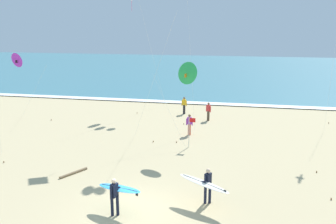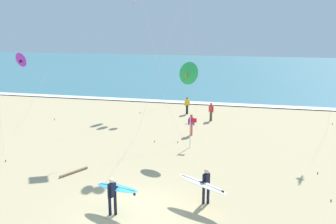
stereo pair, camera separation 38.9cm
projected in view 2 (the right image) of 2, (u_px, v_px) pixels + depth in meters
name	position (u px, v px, depth m)	size (l,w,h in m)	color
ground_plane	(128.00, 211.00, 15.73)	(160.00, 160.00, 0.00)	tan
ocean_water	(222.00, 70.00, 65.36)	(160.00, 60.00, 0.08)	teal
shoreline_foam	(199.00, 103.00, 37.23)	(160.00, 1.29, 0.01)	white
surfer_lead	(115.00, 191.00, 15.32)	(2.24, 1.21, 1.71)	black
surfer_trailing	(204.00, 184.00, 16.00)	(2.53, 1.59, 1.71)	black
kite_delta_violet_distant	(22.00, 60.00, 31.23)	(4.01, 1.28, 5.69)	purple
kite_delta_emerald_extra	(188.00, 73.00, 22.11)	(3.28, 1.74, 5.80)	green
bystander_purple_top	(191.00, 125.00, 26.40)	(0.50, 0.22, 1.59)	#D8593F
bystander_yellow_top	(187.00, 105.00, 32.73)	(0.50, 0.22, 1.59)	black
bystander_red_top	(211.00, 112.00, 30.39)	(0.44, 0.32, 1.59)	#4C3D2D
lifeguard_flag	(191.00, 129.00, 23.60)	(0.44, 0.05, 2.10)	silver
driftwood_log	(74.00, 172.00, 19.74)	(0.13, 0.13, 1.77)	#846B4C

